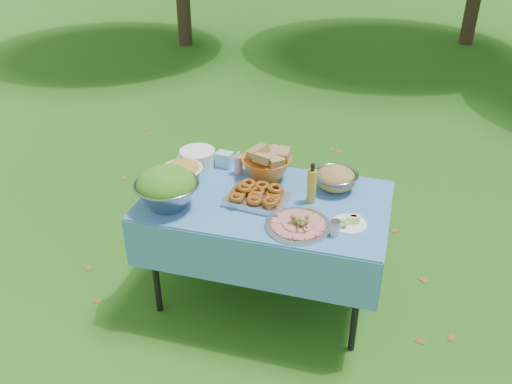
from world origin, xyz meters
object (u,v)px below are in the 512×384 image
Objects in this scene: bread_bowl at (266,162)px; oil_bottle at (312,183)px; picnic_table at (265,250)px; plate_stack at (197,157)px; pasta_bowl_steel at (336,178)px; charcuterie_platter at (298,220)px; salad_bowl at (167,188)px.

bread_bowl is 0.40m from oil_bottle.
plate_stack is at bearing 151.23° from picnic_table.
plate_stack reaches higher than picnic_table.
pasta_bowl_steel is 0.73× the size of charcuterie_platter.
salad_bowl is at bearing -152.85° from pasta_bowl_steel.
bread_bowl is 1.27× the size of oil_bottle.
picnic_table is at bearing -171.03° from oil_bottle.
bread_bowl is 1.20× the size of pasta_bowl_steel.
salad_bowl is 0.68m from bread_bowl.
salad_bowl is (-0.53, -0.23, 0.50)m from picnic_table.
picnic_table is 0.58m from oil_bottle.
oil_bottle reaches higher than plate_stack.
salad_bowl is at bearing -87.94° from plate_stack.
salad_bowl is 0.54m from plate_stack.
charcuterie_platter is (0.25, -0.24, 0.42)m from picnic_table.
picnic_table is at bearing -28.77° from plate_stack.
oil_bottle is at bearing -120.55° from pasta_bowl_steel.
bread_bowl is at bearing 103.93° from picnic_table.
picnic_table is 3.88× the size of salad_bowl.
charcuterie_platter is (0.78, -0.00, -0.08)m from salad_bowl.
plate_stack is 0.64× the size of charcuterie_platter.
salad_bowl is at bearing -161.06° from oil_bottle.
picnic_table is at bearing -148.24° from pasta_bowl_steel.
oil_bottle reaches higher than pasta_bowl_steel.
pasta_bowl_steel is (0.45, -0.02, -0.04)m from bread_bowl.
picnic_table is at bearing 23.58° from salad_bowl.
plate_stack is 0.94m from pasta_bowl_steel.
pasta_bowl_steel is at bearing -4.02° from plate_stack.
charcuterie_platter is (0.80, -0.54, -0.01)m from plate_stack.
picnic_table is 6.21× the size of plate_stack.
salad_bowl is 1.48× the size of oil_bottle.
bread_bowl is at bearing 122.36° from charcuterie_platter.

